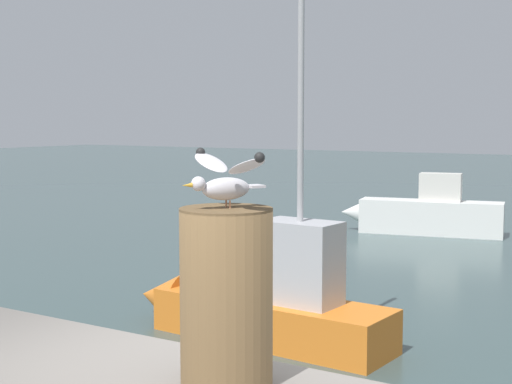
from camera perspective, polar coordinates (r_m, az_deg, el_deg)
The scene contains 4 objects.
mooring_post at distance 3.35m, azimuth -2.28°, elevation -7.98°, with size 0.41×0.41×0.79m, color brown.
seagull at distance 3.26m, azimuth -2.37°, elevation 0.98°, with size 0.56×0.39×0.26m.
boat_white at distance 19.36m, azimuth 12.60°, elevation -1.62°, with size 4.14×1.56×1.56m.
boat_orange at distance 10.02m, azimuth -0.27°, elevation -8.43°, with size 4.00×1.17×4.74m.
Camera 1 is at (1.92, -3.07, 2.90)m, focal length 52.39 mm.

